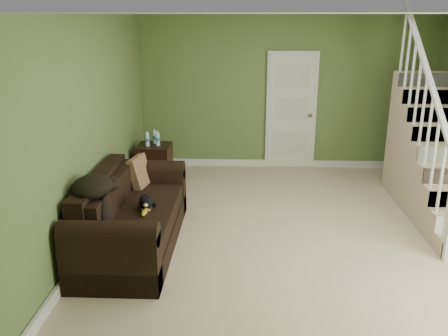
# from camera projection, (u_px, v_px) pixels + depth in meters

# --- Properties ---
(floor) EXTENTS (5.00, 5.50, 0.01)m
(floor) POSITION_uv_depth(u_px,v_px,m) (299.00, 233.00, 5.90)
(floor) COLOR #C6AA8F
(floor) RESTS_ON ground
(ceiling) EXTENTS (5.00, 5.50, 0.01)m
(ceiling) POSITION_uv_depth(u_px,v_px,m) (311.00, 14.00, 5.10)
(ceiling) COLOR white
(ceiling) RESTS_ON wall_back
(wall_back) EXTENTS (5.00, 0.04, 2.60)m
(wall_back) POSITION_uv_depth(u_px,v_px,m) (286.00, 94.00, 8.11)
(wall_back) COLOR #5F7740
(wall_back) RESTS_ON floor
(wall_front) EXTENTS (5.00, 0.04, 2.60)m
(wall_front) POSITION_uv_depth(u_px,v_px,m) (358.00, 237.00, 2.88)
(wall_front) COLOR #5F7740
(wall_front) RESTS_ON floor
(wall_left) EXTENTS (0.04, 5.50, 2.60)m
(wall_left) POSITION_uv_depth(u_px,v_px,m) (93.00, 129.00, 5.60)
(wall_left) COLOR #5F7740
(wall_left) RESTS_ON floor
(baseboard_back) EXTENTS (5.00, 0.04, 0.12)m
(baseboard_back) POSITION_uv_depth(u_px,v_px,m) (283.00, 163.00, 8.46)
(baseboard_back) COLOR white
(baseboard_back) RESTS_ON floor
(baseboard_left) EXTENTS (0.04, 5.50, 0.12)m
(baseboard_left) POSITION_uv_depth(u_px,v_px,m) (103.00, 225.00, 5.98)
(baseboard_left) COLOR white
(baseboard_left) RESTS_ON floor
(door) EXTENTS (0.86, 0.12, 2.02)m
(door) POSITION_uv_depth(u_px,v_px,m) (291.00, 111.00, 8.16)
(door) COLOR white
(door) RESTS_ON floor
(staircase) EXTENTS (1.00, 2.51, 2.82)m
(staircase) POSITION_uv_depth(u_px,v_px,m) (439.00, 163.00, 6.54)
(staircase) COLOR #C6AA8F
(staircase) RESTS_ON floor
(sofa) EXTENTS (0.95, 2.20, 0.87)m
(sofa) POSITION_uv_depth(u_px,v_px,m) (130.00, 219.00, 5.48)
(sofa) COLOR black
(sofa) RESTS_ON floor
(side_table) EXTENTS (0.53, 0.53, 0.86)m
(side_table) POSITION_uv_depth(u_px,v_px,m) (154.00, 163.00, 7.58)
(side_table) COLOR black
(side_table) RESTS_ON floor
(cat) EXTENTS (0.24, 0.43, 0.21)m
(cat) POSITION_uv_depth(u_px,v_px,m) (146.00, 202.00, 5.40)
(cat) COLOR black
(cat) RESTS_ON sofa
(banana) EXTENTS (0.06, 0.21, 0.06)m
(banana) POSITION_uv_depth(u_px,v_px,m) (145.00, 212.00, 5.26)
(banana) COLOR yellow
(banana) RESTS_ON sofa
(throw_pillow) EXTENTS (0.26, 0.43, 0.41)m
(throw_pillow) POSITION_uv_depth(u_px,v_px,m) (139.00, 172.00, 6.11)
(throw_pillow) COLOR #4B321E
(throw_pillow) RESTS_ON sofa
(throw_blanket) EXTENTS (0.45, 0.56, 0.22)m
(throw_blanket) POSITION_uv_depth(u_px,v_px,m) (92.00, 186.00, 4.89)
(throw_blanket) COLOR black
(throw_blanket) RESTS_ON sofa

